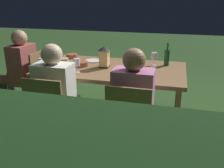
{
  "coord_description": "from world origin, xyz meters",
  "views": [
    {
      "loc": [
        -0.76,
        2.92,
        1.6
      ],
      "look_at": [
        0.0,
        0.0,
        0.51
      ],
      "focal_mm": 40.13,
      "sensor_mm": 36.0,
      "label": 1
    }
  ],
  "objects_px": {
    "person_in_cream": "(58,91)",
    "plate_a": "(93,61)",
    "bowl_olives": "(134,60)",
    "bowl_dip": "(82,64)",
    "dining_table": "(112,72)",
    "lantern_centerpiece": "(104,56)",
    "person_in_rust": "(19,67)",
    "chair_head_far": "(33,78)",
    "wine_glass_b": "(154,56)",
    "person_in_pink": "(134,99)",
    "wine_glass_a": "(42,63)",
    "green_bottle_on_table": "(167,57)",
    "plate_b": "(132,69)",
    "chair_side_right_b": "(50,112)",
    "bowl_salad": "(64,60)",
    "chair_side_right_a": "(130,122)",
    "wine_glass_c": "(77,63)",
    "bowl_bread": "(72,56)"
  },
  "relations": [
    {
      "from": "person_in_cream",
      "to": "plate_a",
      "type": "bearing_deg",
      "value": -94.58
    },
    {
      "from": "bowl_olives",
      "to": "bowl_dip",
      "type": "relative_size",
      "value": 0.98
    },
    {
      "from": "dining_table",
      "to": "lantern_centerpiece",
      "type": "bearing_deg",
      "value": -0.09
    },
    {
      "from": "bowl_olives",
      "to": "person_in_rust",
      "type": "bearing_deg",
      "value": 12.57
    },
    {
      "from": "chair_head_far",
      "to": "person_in_cream",
      "type": "bearing_deg",
      "value": 136.56
    },
    {
      "from": "chair_head_far",
      "to": "wine_glass_b",
      "type": "bearing_deg",
      "value": -171.64
    },
    {
      "from": "person_in_pink",
      "to": "wine_glass_a",
      "type": "height_order",
      "value": "person_in_pink"
    },
    {
      "from": "wine_glass_a",
      "to": "bowl_olives",
      "type": "relative_size",
      "value": 1.04
    },
    {
      "from": "person_in_cream",
      "to": "bowl_olives",
      "type": "distance_m",
      "value": 1.23
    },
    {
      "from": "plate_a",
      "to": "person_in_rust",
      "type": "bearing_deg",
      "value": 13.3
    },
    {
      "from": "lantern_centerpiece",
      "to": "wine_glass_a",
      "type": "xyz_separation_m",
      "value": [
        0.64,
        0.4,
        -0.03
      ]
    },
    {
      "from": "dining_table",
      "to": "green_bottle_on_table",
      "type": "xyz_separation_m",
      "value": [
        -0.65,
        -0.28,
        0.16
      ]
    },
    {
      "from": "chair_head_far",
      "to": "lantern_centerpiece",
      "type": "relative_size",
      "value": 3.28
    },
    {
      "from": "person_in_rust",
      "to": "green_bottle_on_table",
      "type": "height_order",
      "value": "person_in_rust"
    },
    {
      "from": "person_in_pink",
      "to": "plate_a",
      "type": "height_order",
      "value": "person_in_pink"
    },
    {
      "from": "plate_a",
      "to": "plate_b",
      "type": "distance_m",
      "value": 0.64
    },
    {
      "from": "dining_table",
      "to": "chair_side_right_b",
      "type": "xyz_separation_m",
      "value": [
        0.4,
        0.9,
        -0.19
      ]
    },
    {
      "from": "dining_table",
      "to": "bowl_salad",
      "type": "relative_size",
      "value": 13.7
    },
    {
      "from": "person_in_cream",
      "to": "bowl_salad",
      "type": "distance_m",
      "value": 0.9
    },
    {
      "from": "wine_glass_a",
      "to": "bowl_dip",
      "type": "bearing_deg",
      "value": -132.66
    },
    {
      "from": "chair_side_right_a",
      "to": "bowl_olives",
      "type": "height_order",
      "value": "chair_side_right_a"
    },
    {
      "from": "chair_head_far",
      "to": "person_in_rust",
      "type": "height_order",
      "value": "person_in_rust"
    },
    {
      "from": "wine_glass_c",
      "to": "plate_a",
      "type": "relative_size",
      "value": 0.79
    },
    {
      "from": "wine_glass_b",
      "to": "bowl_dip",
      "type": "height_order",
      "value": "wine_glass_b"
    },
    {
      "from": "wine_glass_c",
      "to": "bowl_bread",
      "type": "relative_size",
      "value": 1.07
    },
    {
      "from": "dining_table",
      "to": "plate_a",
      "type": "height_order",
      "value": "plate_a"
    },
    {
      "from": "green_bottle_on_table",
      "to": "wine_glass_a",
      "type": "bearing_deg",
      "value": 25.98
    },
    {
      "from": "person_in_rust",
      "to": "plate_b",
      "type": "relative_size",
      "value": 5.09
    },
    {
      "from": "person_in_rust",
      "to": "chair_head_far",
      "type": "bearing_deg",
      "value": -180.0
    },
    {
      "from": "lantern_centerpiece",
      "to": "plate_b",
      "type": "height_order",
      "value": "lantern_centerpiece"
    },
    {
      "from": "person_in_rust",
      "to": "wine_glass_a",
      "type": "bearing_deg",
      "value": 146.62
    },
    {
      "from": "wine_glass_c",
      "to": "person_in_pink",
      "type": "bearing_deg",
      "value": 151.86
    },
    {
      "from": "wine_glass_c",
      "to": "bowl_olives",
      "type": "relative_size",
      "value": 1.04
    },
    {
      "from": "wine_glass_b",
      "to": "lantern_centerpiece",
      "type": "bearing_deg",
      "value": 22.1
    },
    {
      "from": "bowl_salad",
      "to": "wine_glass_c",
      "type": "bearing_deg",
      "value": 130.3
    },
    {
      "from": "person_in_rust",
      "to": "chair_side_right_b",
      "type": "xyz_separation_m",
      "value": [
        -0.94,
        0.9,
        -0.15
      ]
    },
    {
      "from": "dining_table",
      "to": "person_in_rust",
      "type": "relative_size",
      "value": 1.56
    },
    {
      "from": "chair_side_right_a",
      "to": "bowl_olives",
      "type": "xyz_separation_m",
      "value": [
        0.18,
        -1.25,
        0.27
      ]
    },
    {
      "from": "person_in_rust",
      "to": "lantern_centerpiece",
      "type": "bearing_deg",
      "value": -179.99
    },
    {
      "from": "wine_glass_b",
      "to": "wine_glass_c",
      "type": "distance_m",
      "value": 1.0
    },
    {
      "from": "chair_side_right_b",
      "to": "wine_glass_c",
      "type": "xyz_separation_m",
      "value": [
        -0.06,
        -0.6,
        0.36
      ]
    },
    {
      "from": "person_in_pink",
      "to": "wine_glass_b",
      "type": "height_order",
      "value": "person_in_pink"
    },
    {
      "from": "dining_table",
      "to": "bowl_olives",
      "type": "xyz_separation_m",
      "value": [
        -0.22,
        -0.35,
        0.08
      ]
    },
    {
      "from": "bowl_dip",
      "to": "dining_table",
      "type": "bearing_deg",
      "value": -177.59
    },
    {
      "from": "chair_head_far",
      "to": "chair_side_right_a",
      "type": "height_order",
      "value": "same"
    },
    {
      "from": "chair_head_far",
      "to": "lantern_centerpiece",
      "type": "bearing_deg",
      "value": -179.99
    },
    {
      "from": "chair_side_right_b",
      "to": "wine_glass_b",
      "type": "relative_size",
      "value": 5.15
    },
    {
      "from": "plate_a",
      "to": "bowl_salad",
      "type": "bearing_deg",
      "value": 15.09
    },
    {
      "from": "dining_table",
      "to": "chair_head_far",
      "type": "xyz_separation_m",
      "value": [
        1.15,
        0.0,
        -0.19
      ]
    },
    {
      "from": "wine_glass_b",
      "to": "bowl_salad",
      "type": "bearing_deg",
      "value": 5.0
    }
  ]
}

